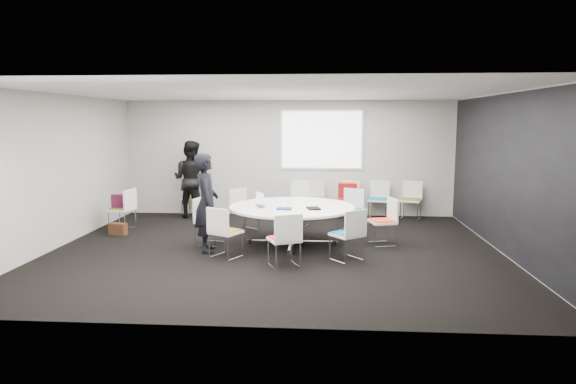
# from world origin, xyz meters

# --- Properties ---
(room_shell) EXTENTS (8.08, 7.08, 2.88)m
(room_shell) POSITION_xyz_m (0.09, 0.00, 1.40)
(room_shell) COLOR black
(room_shell) RESTS_ON ground
(conference_table) EXTENTS (2.34, 2.34, 0.73)m
(conference_table) POSITION_xyz_m (0.27, 0.44, 0.55)
(conference_table) COLOR silver
(conference_table) RESTS_ON ground
(projection_screen) EXTENTS (1.90, 0.03, 1.35)m
(projection_screen) POSITION_xyz_m (0.80, 3.46, 1.85)
(projection_screen) COLOR white
(projection_screen) RESTS_ON room_shell
(chair_ring_a) EXTENTS (0.56, 0.56, 0.88)m
(chair_ring_a) POSITION_xyz_m (1.96, 0.51, 0.28)
(chair_ring_a) COLOR silver
(chair_ring_a) RESTS_ON ground
(chair_ring_b) EXTENTS (0.61, 0.60, 0.88)m
(chair_ring_b) POSITION_xyz_m (1.43, 1.70, 0.28)
(chair_ring_b) COLOR silver
(chair_ring_b) RESTS_ON ground
(chair_ring_c) EXTENTS (0.56, 0.55, 0.88)m
(chair_ring_c) POSITION_xyz_m (0.29, 2.14, 0.28)
(chair_ring_c) COLOR silver
(chair_ring_c) RESTS_ON ground
(chair_ring_d) EXTENTS (0.64, 0.64, 0.88)m
(chair_ring_d) POSITION_xyz_m (-0.81, 1.58, 0.28)
(chair_ring_d) COLOR silver
(chair_ring_d) RESTS_ON ground
(chair_ring_e) EXTENTS (0.55, 0.56, 0.88)m
(chair_ring_e) POSITION_xyz_m (-1.28, 0.33, 0.28)
(chair_ring_e) COLOR silver
(chair_ring_e) RESTS_ON ground
(chair_ring_f) EXTENTS (0.62, 0.61, 0.88)m
(chair_ring_f) POSITION_xyz_m (-0.79, -0.59, 0.28)
(chair_ring_f) COLOR silver
(chair_ring_f) RESTS_ON ground
(chair_ring_g) EXTENTS (0.60, 0.60, 0.88)m
(chair_ring_g) POSITION_xyz_m (0.25, -1.07, 0.28)
(chair_ring_g) COLOR silver
(chair_ring_g) RESTS_ON ground
(chair_ring_h) EXTENTS (0.64, 0.64, 0.88)m
(chair_ring_h) POSITION_xyz_m (1.26, -0.64, 0.28)
(chair_ring_h) COLOR silver
(chair_ring_h) RESTS_ON ground
(chair_back_a) EXTENTS (0.50, 0.49, 0.88)m
(chair_back_a) POSITION_xyz_m (0.30, 3.15, 0.28)
(chair_back_a) COLOR silver
(chair_back_a) RESTS_ON ground
(chair_back_b) EXTENTS (0.61, 0.60, 0.88)m
(chair_back_b) POSITION_xyz_m (0.74, 3.12, 0.28)
(chair_back_b) COLOR silver
(chair_back_b) RESTS_ON ground
(chair_back_c) EXTENTS (0.61, 0.60, 0.88)m
(chair_back_c) POSITION_xyz_m (1.42, 3.15, 0.28)
(chair_back_c) COLOR silver
(chair_back_c) RESTS_ON ground
(chair_back_d) EXTENTS (0.55, 0.55, 0.88)m
(chair_back_d) POSITION_xyz_m (2.16, 3.17, 0.28)
(chair_back_d) COLOR silver
(chair_back_d) RESTS_ON ground
(chair_back_e) EXTENTS (0.59, 0.58, 0.88)m
(chair_back_e) POSITION_xyz_m (2.92, 3.16, 0.28)
(chair_back_e) COLOR silver
(chair_back_e) RESTS_ON ground
(chair_spare_left) EXTENTS (0.53, 0.54, 0.88)m
(chair_spare_left) POSITION_xyz_m (-3.41, 1.48, 0.28)
(chair_spare_left) COLOR silver
(chair_spare_left) RESTS_ON ground
(chair_person_back) EXTENTS (0.55, 0.54, 0.88)m
(chair_person_back) POSITION_xyz_m (-2.31, 3.17, 0.28)
(chair_person_back) COLOR silver
(chair_person_back) RESTS_ON ground
(person_main) EXTENTS (0.55, 0.71, 1.75)m
(person_main) POSITION_xyz_m (-1.20, -0.17, 0.88)
(person_main) COLOR black
(person_main) RESTS_ON ground
(person_back) EXTENTS (1.03, 0.88, 1.84)m
(person_back) POSITION_xyz_m (-2.31, 3.00, 0.92)
(person_back) COLOR black
(person_back) RESTS_ON ground
(laptop) EXTENTS (0.30, 0.36, 0.02)m
(laptop) POSITION_xyz_m (-0.27, 0.32, 0.74)
(laptop) COLOR #333338
(laptop) RESTS_ON conference_table
(laptop_lid) EXTENTS (0.18, 0.26, 0.22)m
(laptop_lid) POSITION_xyz_m (-0.34, 0.49, 0.86)
(laptop_lid) COLOR silver
(laptop_lid) RESTS_ON conference_table
(notebook_black) EXTENTS (0.28, 0.34, 0.02)m
(notebook_black) POSITION_xyz_m (0.68, 0.18, 0.74)
(notebook_black) COLOR black
(notebook_black) RESTS_ON conference_table
(tablet_folio) EXTENTS (0.27, 0.21, 0.03)m
(tablet_folio) POSITION_xyz_m (0.15, 0.07, 0.74)
(tablet_folio) COLOR navy
(tablet_folio) RESTS_ON conference_table
(papers_right) EXTENTS (0.36, 0.36, 0.00)m
(papers_right) POSITION_xyz_m (0.82, 0.77, 0.73)
(papers_right) COLOR white
(papers_right) RESTS_ON conference_table
(papers_front) EXTENTS (0.35, 0.29, 0.00)m
(papers_front) POSITION_xyz_m (1.02, 0.31, 0.73)
(papers_front) COLOR silver
(papers_front) RESTS_ON conference_table
(cup) EXTENTS (0.08, 0.08, 0.09)m
(cup) POSITION_xyz_m (0.20, 0.65, 0.78)
(cup) COLOR white
(cup) RESTS_ON conference_table
(phone) EXTENTS (0.15, 0.08, 0.01)m
(phone) POSITION_xyz_m (0.74, 0.05, 0.73)
(phone) COLOR black
(phone) RESTS_ON conference_table
(maroon_bag) EXTENTS (0.42, 0.21, 0.28)m
(maroon_bag) POSITION_xyz_m (-3.42, 1.48, 0.62)
(maroon_bag) COLOR #4D142F
(maroon_bag) RESTS_ON chair_spare_left
(brown_bag) EXTENTS (0.39, 0.23, 0.24)m
(brown_bag) POSITION_xyz_m (-3.32, 0.99, 0.12)
(brown_bag) COLOR #402314
(brown_bag) RESTS_ON ground
(red_jacket) EXTENTS (0.45, 0.19, 0.36)m
(red_jacket) POSITION_xyz_m (1.42, 2.93, 0.70)
(red_jacket) COLOR #B01A15
(red_jacket) RESTS_ON chair_back_c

